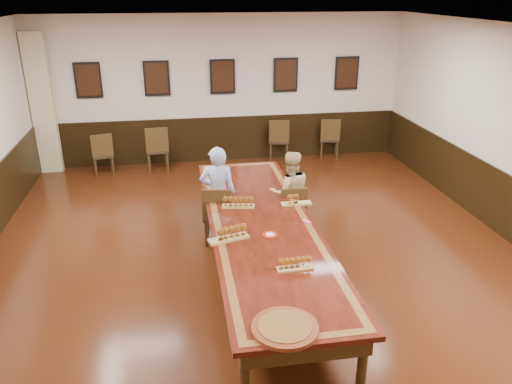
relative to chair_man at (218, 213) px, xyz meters
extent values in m
cube|color=black|center=(0.50, -1.01, -0.48)|extent=(8.00, 10.00, 0.02)
cube|color=white|center=(0.50, -1.01, 2.74)|extent=(8.00, 10.00, 0.02)
cube|color=beige|center=(0.50, 4.00, 1.13)|extent=(8.00, 0.02, 3.20)
imported|color=#5065CA|center=(0.02, 0.10, 0.28)|extent=(0.60, 0.44, 1.51)
imported|color=tan|center=(1.14, 0.10, 0.21)|extent=(0.68, 0.53, 1.37)
cube|color=#DD4966|center=(1.10, -1.07, 0.28)|extent=(0.12, 0.15, 0.01)
cube|color=#BEB682|center=(-3.25, 3.81, 0.98)|extent=(0.45, 0.18, 2.90)
cube|color=black|center=(0.50, 3.97, 0.03)|extent=(7.98, 0.04, 1.00)
cube|color=black|center=(0.50, -1.01, 0.25)|extent=(1.40, 5.00, 0.06)
cube|color=brown|center=(0.50, -1.01, 0.28)|extent=(1.28, 4.88, 0.00)
cube|color=black|center=(0.50, -1.01, 0.28)|extent=(1.10, 4.70, 0.00)
cube|color=black|center=(0.50, -1.01, 0.10)|extent=(1.25, 4.85, 0.18)
cylinder|color=black|center=(-0.08, -3.33, -0.13)|extent=(0.10, 0.10, 0.69)
cylinder|color=black|center=(1.08, -3.33, -0.13)|extent=(0.10, 0.10, 0.69)
cylinder|color=black|center=(-0.08, 1.31, -0.13)|extent=(0.10, 0.10, 0.69)
cylinder|color=black|center=(1.08, 1.31, -0.13)|extent=(0.10, 0.10, 0.69)
cube|color=black|center=(-2.30, 3.93, 1.43)|extent=(0.54, 0.03, 0.74)
cube|color=black|center=(-2.30, 3.91, 1.43)|extent=(0.46, 0.01, 0.64)
cube|color=black|center=(-0.90, 3.93, 1.43)|extent=(0.54, 0.03, 0.74)
cube|color=black|center=(-0.90, 3.91, 1.43)|extent=(0.46, 0.01, 0.64)
cube|color=black|center=(0.50, 3.93, 1.43)|extent=(0.54, 0.03, 0.74)
cube|color=black|center=(0.50, 3.91, 1.43)|extent=(0.46, 0.01, 0.64)
cube|color=black|center=(1.90, 3.93, 1.43)|extent=(0.54, 0.03, 0.74)
cube|color=black|center=(1.90, 3.91, 1.43)|extent=(0.46, 0.01, 0.64)
cube|color=black|center=(3.30, 3.93, 1.43)|extent=(0.54, 0.03, 0.74)
cube|color=black|center=(3.30, 3.91, 1.43)|extent=(0.46, 0.01, 0.64)
cube|color=olive|center=(0.26, -0.45, 0.29)|extent=(0.49, 0.22, 0.03)
cube|color=olive|center=(1.10, -0.48, 0.29)|extent=(0.44, 0.14, 0.03)
cube|color=olive|center=(0.01, -1.42, 0.29)|extent=(0.53, 0.29, 0.03)
cube|color=olive|center=(0.66, -2.24, 0.29)|extent=(0.42, 0.15, 0.03)
cylinder|color=#AD220B|center=(0.54, -1.40, 0.29)|extent=(0.20, 0.20, 0.02)
cylinder|color=silver|center=(0.54, -1.40, 0.30)|extent=(0.11, 0.11, 0.01)
cylinder|color=#522110|center=(0.32, -3.27, 0.30)|extent=(0.76, 0.76, 0.04)
cylinder|color=brown|center=(0.32, -3.27, 0.32)|extent=(0.60, 0.60, 0.01)
camera|label=1|loc=(-0.56, -6.95, 3.21)|focal=35.00mm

